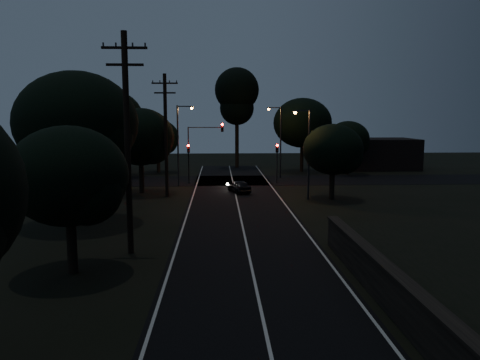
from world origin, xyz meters
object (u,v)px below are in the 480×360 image
utility_pole_far (166,133)px  signal_right (277,156)px  car (239,186)px  streetlight_b (279,137)px  tall_pine (237,96)px  utility_pole_mid (127,140)px  streetlight_c (307,148)px  streetlight_a (180,140)px  signal_left (189,156)px  signal_mast (205,142)px

utility_pole_far → signal_right: utility_pole_far is taller
car → streetlight_b: bearing=-132.9°
tall_pine → car: bearing=-91.7°
utility_pole_mid → car: utility_pole_mid is taller
utility_pole_far → signal_right: size_ratio=2.56×
tall_pine → streetlight_b: bearing=-68.6°
utility_pole_mid → tall_pine: bearing=80.1°
utility_pole_far → streetlight_c: size_ratio=1.40×
utility_pole_mid → streetlight_a: utility_pole_mid is taller
signal_left → streetlight_c: size_ratio=0.55×
utility_pole_mid → car: bearing=71.3°
streetlight_b → car: streetlight_b is taller
utility_pole_far → signal_mast: utility_pole_far is taller
streetlight_a → streetlight_b: (10.61, 6.00, 0.00)m
tall_pine → streetlight_a: bearing=-110.4°
signal_left → streetlight_a: streetlight_a is taller
signal_right → streetlight_c: (1.23, -9.99, 1.51)m
signal_left → streetlight_c: (10.43, -9.99, 1.51)m
signal_left → car: size_ratio=1.21×
tall_pine → signal_right: tall_pine is taller
tall_pine → signal_right: bearing=-76.5°
signal_left → signal_right: bearing=0.0°
tall_pine → car: 23.06m
signal_right → signal_mast: (-7.51, 0.00, 1.50)m
utility_pole_far → signal_right: 13.53m
streetlight_c → car: 7.65m
signal_right → streetlight_a: bearing=-168.7°
streetlight_a → streetlight_c: 13.72m
streetlight_a → tall_pine: bearing=69.6°
tall_pine → signal_left: 17.42m
streetlight_c → car: bearing=145.0°
car → streetlight_c: bearing=128.0°
utility_pole_far → tall_pine: (7.00, 23.00, 4.18)m
signal_right → signal_left: bearing=180.0°
utility_pole_mid → streetlight_b: 31.15m
car → utility_pole_far: bearing=-1.2°
signal_right → streetlight_a: streetlight_a is taller
signal_right → car: signal_right is taller
utility_pole_far → streetlight_a: (0.69, 6.00, -0.85)m
utility_pole_mid → streetlight_b: utility_pole_mid is taller
tall_pine → signal_mast: tall_pine is taller
utility_pole_far → streetlight_b: utility_pole_far is taller
signal_left → utility_pole_mid: bearing=-93.2°
utility_pole_mid → tall_pine: (7.00, 40.00, 3.92)m
utility_pole_mid → streetlight_c: utility_pole_mid is taller
utility_pole_mid → utility_pole_far: utility_pole_mid is taller
signal_left → signal_mast: 2.26m
utility_pole_far → signal_left: bearing=80.1°
signal_right → streetlight_a: size_ratio=0.51×
streetlight_b → signal_left: bearing=-158.0°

